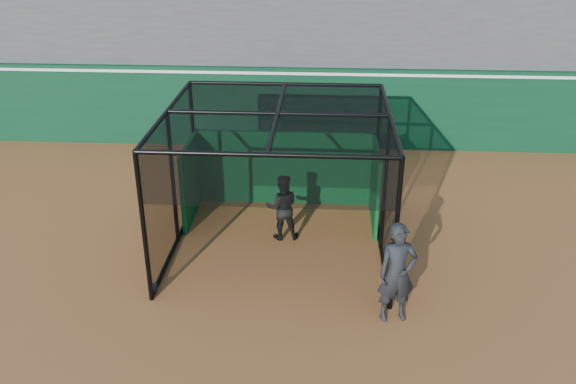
{
  "coord_description": "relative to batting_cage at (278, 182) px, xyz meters",
  "views": [
    {
      "loc": [
        1.71,
        -9.61,
        6.88
      ],
      "look_at": [
        1.0,
        2.0,
        1.4
      ],
      "focal_mm": 38.0,
      "sensor_mm": 36.0,
      "label": 1
    }
  ],
  "objects": [
    {
      "name": "outfield_wall",
      "position": [
        -0.77,
        6.27,
        -0.24
      ],
      "size": [
        50.0,
        0.5,
        2.5
      ],
      "color": "#0A381E",
      "rests_on": "ground"
    },
    {
      "name": "on_deck_player",
      "position": [
        2.32,
        -2.57,
        -0.56
      ],
      "size": [
        0.79,
        0.61,
        1.93
      ],
      "color": "black",
      "rests_on": "ground"
    },
    {
      "name": "batter",
      "position": [
        0.07,
        0.31,
        -0.75
      ],
      "size": [
        0.82,
        0.68,
        1.54
      ],
      "primitive_type": "imported",
      "rotation": [
        0.0,
        0.0,
        3.28
      ],
      "color": "black",
      "rests_on": "ground"
    },
    {
      "name": "batting_cage",
      "position": [
        0.0,
        0.0,
        0.0
      ],
      "size": [
        4.65,
        4.62,
        3.05
      ],
      "color": "black",
      "rests_on": "ground"
    },
    {
      "name": "ground",
      "position": [
        -0.77,
        -2.23,
        -1.52
      ],
      "size": [
        120.0,
        120.0,
        0.0
      ],
      "primitive_type": "plane",
      "color": "brown",
      "rests_on": "ground"
    }
  ]
}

